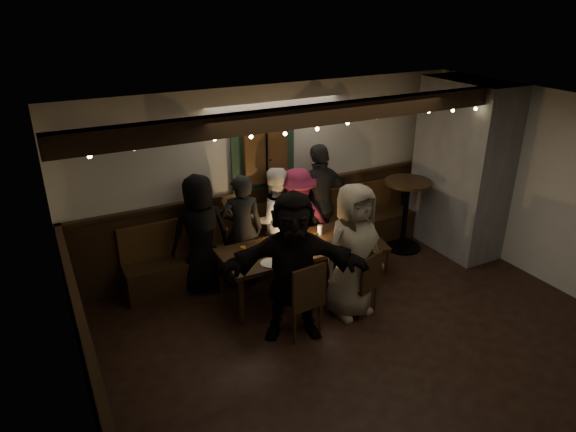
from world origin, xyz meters
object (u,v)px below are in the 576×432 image
chair_end (368,241)px  high_top (406,206)px  chair_near_right (364,280)px  dining_table (295,250)px  person_f (293,266)px  person_g (353,251)px  person_a (201,234)px  person_e (319,203)px  person_c (274,220)px  person_d (297,219)px  person_b (242,229)px  chair_near_left (304,296)px

chair_end → high_top: size_ratio=0.78×
chair_near_right → chair_end: chair_end is taller
dining_table → high_top: bearing=10.3°
person_f → person_g: 0.84m
person_a → person_f: person_f is taller
chair_near_right → person_g: bearing=143.1°
chair_near_right → person_e: size_ratio=0.47×
person_c → person_d: (0.31, -0.10, -0.02)m
dining_table → person_a: person_a is taller
person_a → chair_near_right: bearing=136.2°
person_d → person_g: bearing=97.2°
chair_near_right → high_top: high_top is taller
person_b → chair_near_left: bearing=112.8°
chair_near_left → person_g: person_g is taller
high_top → person_e: bearing=166.5°
chair_near_right → person_e: bearing=80.6°
chair_end → person_b: bearing=160.3°
person_b → person_d: (0.85, 0.00, -0.02)m
person_e → person_a: bearing=2.0°
chair_near_left → person_g: (0.76, 0.16, 0.32)m
person_f → person_b: bearing=114.9°
chair_near_right → person_c: bearing=107.2°
person_b → person_g: bearing=141.4°
chair_end → person_g: person_g is taller
high_top → person_f: (-2.58, -1.16, 0.19)m
dining_table → chair_end: 1.20m
person_e → chair_near_left: bearing=55.8°
chair_near_right → person_d: (-0.16, 1.45, 0.28)m
person_c → person_e: bearing=-172.6°
person_d → person_g: size_ratio=0.88×
chair_near_left → person_f: person_f is taller
high_top → person_b: (-2.62, 0.23, 0.07)m
chair_near_right → person_g: (-0.13, 0.10, 0.38)m
person_d → person_f: (-0.81, -1.40, 0.14)m
person_c → person_d: person_c is taller
high_top → person_a: (-3.18, 0.31, 0.10)m
chair_near_left → person_e: person_e is taller
dining_table → person_b: bearing=127.3°
person_a → person_b: size_ratio=1.03×
dining_table → person_f: (-0.44, -0.77, 0.25)m
chair_near_left → dining_table: bearing=68.0°
chair_near_left → person_c: size_ratio=0.62×
chair_near_left → high_top: high_top is taller
person_c → person_e: 0.74m
chair_near_right → person_d: 1.48m
person_e → person_d: bearing=13.5°
high_top → chair_near_left: bearing=-153.1°
dining_table → person_a: size_ratio=1.21×
chair_near_right → person_f: 1.06m
chair_near_right → chair_end: size_ratio=0.96×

